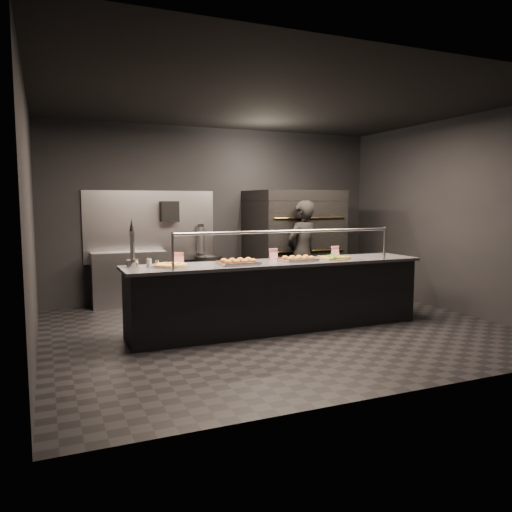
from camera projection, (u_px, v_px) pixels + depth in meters
The scene contains 15 objects.
room at pixel (275, 218), 6.63m from camera, with size 6.04×6.00×3.00m.
service_counter at pixel (278, 295), 6.71m from camera, with size 4.10×0.78×1.37m.
pizza_oven at pixel (293, 244), 8.86m from camera, with size 1.50×1.23×1.91m.
prep_shelf at pixel (130, 279), 8.21m from camera, with size 1.20×0.35×0.90m, color #99999E.
towel_dispenser at pixel (169, 212), 8.43m from camera, with size 0.30×0.20×0.35m, color black.
fire_extinguisher at pixel (201, 239), 8.70m from camera, with size 0.14×0.14×0.51m.
beer_tap at pixel (132, 253), 6.09m from camera, with size 0.15×0.22×0.59m.
round_pizza at pixel (170, 265), 6.16m from camera, with size 0.48×0.48×0.03m.
slider_tray_a at pixel (238, 262), 6.35m from camera, with size 0.51×0.39×0.08m.
slider_tray_b at pixel (298, 259), 6.71m from camera, with size 0.50×0.40×0.07m.
square_pizza at pixel (334, 258), 6.97m from camera, with size 0.45×0.45×0.05m.
condiment_jar at pixel (151, 263), 6.10m from camera, with size 0.15×0.06×0.10m.
tent_cards at pixel (266, 254), 6.89m from camera, with size 2.46×0.04×0.15m.
trash_bin at pixel (209, 279), 8.62m from camera, with size 0.47×0.47×0.79m, color black.
worker at pixel (302, 254), 8.09m from camera, with size 0.63×0.42×1.74m, color black.
Camera 1 is at (-2.87, -5.97, 1.72)m, focal length 35.00 mm.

